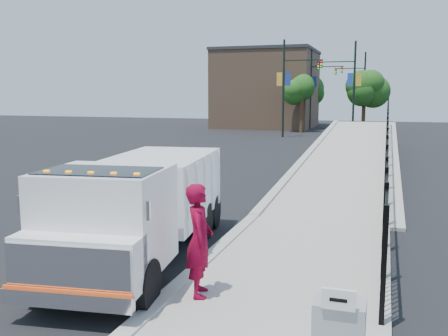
% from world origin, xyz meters
% --- Properties ---
extents(ground, '(120.00, 120.00, 0.00)m').
position_xyz_m(ground, '(0.00, 0.00, 0.00)').
color(ground, black).
rests_on(ground, ground).
extents(sidewalk, '(3.55, 12.00, 0.12)m').
position_xyz_m(sidewalk, '(1.93, -2.00, 0.06)').
color(sidewalk, '#9E998E').
rests_on(sidewalk, ground).
extents(curb, '(0.30, 12.00, 0.16)m').
position_xyz_m(curb, '(0.00, -2.00, 0.08)').
color(curb, '#ADAAA3').
rests_on(curb, ground).
extents(ramp, '(3.95, 24.06, 3.19)m').
position_xyz_m(ramp, '(2.12, 16.00, 0.00)').
color(ramp, '#9E998E').
rests_on(ramp, ground).
extents(iron_fence, '(0.10, 28.00, 1.80)m').
position_xyz_m(iron_fence, '(3.55, 12.00, 0.90)').
color(iron_fence, black).
rests_on(iron_fence, ground).
extents(truck, '(2.97, 6.95, 2.31)m').
position_xyz_m(truck, '(-1.40, -0.24, 1.30)').
color(truck, black).
rests_on(truck, ground).
extents(worker, '(0.68, 0.83, 1.96)m').
position_xyz_m(worker, '(0.53, -1.80, 1.10)').
color(worker, maroon).
rests_on(worker, sidewalk).
extents(arrow_sign, '(0.35, 0.04, 0.22)m').
position_xyz_m(arrow_sign, '(3.10, -4.51, 1.48)').
color(arrow_sign, white).
rests_on(arrow_sign, utility_cabinet).
extents(light_pole_0, '(3.77, 0.22, 8.00)m').
position_xyz_m(light_pole_0, '(-4.43, 31.72, 4.36)').
color(light_pole_0, black).
rests_on(light_pole_0, ground).
extents(light_pole_1, '(3.78, 0.22, 8.00)m').
position_xyz_m(light_pole_1, '(0.45, 34.64, 4.36)').
color(light_pole_1, black).
rests_on(light_pole_1, ground).
extents(light_pole_2, '(3.77, 0.22, 8.00)m').
position_xyz_m(light_pole_2, '(-3.67, 41.92, 4.36)').
color(light_pole_2, black).
rests_on(light_pole_2, ground).
extents(light_pole_3, '(3.78, 0.22, 8.00)m').
position_xyz_m(light_pole_3, '(0.78, 46.34, 4.36)').
color(light_pole_3, black).
rests_on(light_pole_3, ground).
extents(tree_0, '(2.46, 2.46, 5.23)m').
position_xyz_m(tree_0, '(-4.10, 37.34, 3.93)').
color(tree_0, '#382314').
rests_on(tree_0, ground).
extents(tree_1, '(2.83, 2.83, 5.42)m').
position_xyz_m(tree_1, '(1.43, 38.97, 3.96)').
color(tree_1, '#382314').
rests_on(tree_1, ground).
extents(tree_2, '(3.18, 3.18, 5.59)m').
position_xyz_m(tree_2, '(-5.15, 49.86, 3.97)').
color(tree_2, '#382314').
rests_on(tree_2, ground).
extents(building, '(10.00, 10.00, 8.00)m').
position_xyz_m(building, '(-9.00, 44.00, 4.00)').
color(building, '#8C664C').
rests_on(building, ground).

